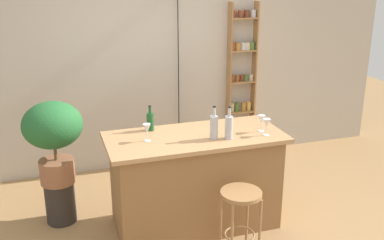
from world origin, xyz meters
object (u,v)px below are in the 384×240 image
at_px(potted_plant, 53,133).
at_px(wine_glass_right, 262,120).
at_px(plant_stool, 60,202).
at_px(bottle_vinegar, 229,127).
at_px(bar_stool, 241,207).
at_px(spice_shelf, 241,79).
at_px(bottle_olive_oil, 214,127).
at_px(wine_glass_left, 267,124).
at_px(bottle_soda_blue, 150,121).
at_px(wine_glass_center, 147,129).

distance_m(potted_plant, wine_glass_right, 2.00).
distance_m(plant_stool, bottle_vinegar, 1.88).
height_order(bar_stool, bottle_vinegar, bottle_vinegar).
height_order(spice_shelf, bottle_olive_oil, spice_shelf).
relative_size(plant_stool, bottle_vinegar, 1.40).
xyz_separation_m(spice_shelf, bottle_olive_oil, (-1.01, -1.65, 0.01)).
bearing_deg(wine_glass_left, plant_stool, 160.86).
distance_m(bottle_vinegar, bottle_soda_blue, 0.78).
xyz_separation_m(bottle_olive_oil, wine_glass_right, (0.51, 0.05, -0.00)).
height_order(bottle_olive_oil, wine_glass_left, bottle_olive_oil).
distance_m(spice_shelf, bottle_soda_blue, 1.96).
height_order(spice_shelf, bottle_soda_blue, spice_shelf).
relative_size(bottle_vinegar, wine_glass_left, 1.90).
bearing_deg(plant_stool, spice_shelf, 23.44).
bearing_deg(spice_shelf, wine_glass_center, -136.69).
bearing_deg(bottle_vinegar, plant_stool, 157.59).
relative_size(bar_stool, plant_stool, 1.43).
distance_m(wine_glass_center, wine_glass_right, 1.11).
xyz_separation_m(potted_plant, wine_glass_right, (1.92, -0.56, 0.11)).
bearing_deg(wine_glass_center, bottle_vinegar, -13.38).
distance_m(potted_plant, bottle_vinegar, 1.68).
relative_size(potted_plant, bottle_olive_oil, 2.62).
bearing_deg(potted_plant, bottle_soda_blue, -12.07).
bearing_deg(plant_stool, wine_glass_center, -29.65).
xyz_separation_m(wine_glass_center, wine_glass_right, (1.11, -0.09, 0.00)).
bearing_deg(wine_glass_left, bar_stool, -135.92).
relative_size(bottle_vinegar, bottle_olive_oil, 0.98).
height_order(spice_shelf, plant_stool, spice_shelf).
distance_m(bar_stool, wine_glass_center, 1.09).
distance_m(plant_stool, potted_plant, 0.74).
distance_m(bottle_vinegar, wine_glass_right, 0.38).
height_order(spice_shelf, wine_glass_center, spice_shelf).
bearing_deg(wine_glass_left, bottle_vinegar, 175.73).
xyz_separation_m(bar_stool, wine_glass_center, (-0.68, 0.61, 0.59)).
height_order(bar_stool, wine_glass_center, wine_glass_center).
xyz_separation_m(bar_stool, bottle_olive_oil, (-0.08, 0.47, 0.60)).
relative_size(potted_plant, wine_glass_center, 5.06).
bearing_deg(plant_stool, bottle_vinegar, -22.41).
bearing_deg(wine_glass_right, spice_shelf, 72.71).
bearing_deg(wine_glass_right, wine_glass_left, -91.09).
bearing_deg(wine_glass_right, wine_glass_center, 175.26).
height_order(spice_shelf, potted_plant, spice_shelf).
relative_size(bar_stool, wine_glass_left, 3.82).
xyz_separation_m(bar_stool, spice_shelf, (0.93, 2.13, 0.59)).
bearing_deg(bottle_olive_oil, bar_stool, -80.40).
xyz_separation_m(bottle_olive_oil, wine_glass_center, (-0.60, 0.14, -0.00)).
xyz_separation_m(wine_glass_left, wine_glass_center, (-1.10, 0.20, 0.00)).
bearing_deg(bottle_olive_oil, potted_plant, 156.93).
distance_m(plant_stool, bottle_soda_blue, 1.24).
height_order(bottle_soda_blue, wine_glass_center, bottle_soda_blue).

